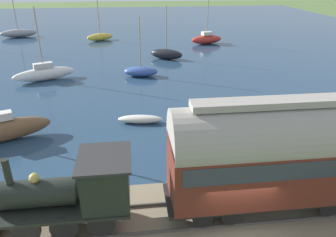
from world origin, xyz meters
TOP-DOWN VIEW (x-y plane):
  - ground_plane at (0.00, 0.00)m, footprint 200.00×200.00m
  - harbor_water at (43.17, 0.00)m, footprint 80.00×80.00m
  - rail_embankment at (0.61, 0.00)m, footprint 4.52×56.00m
  - steam_locomotive at (0.61, 5.68)m, footprint 2.14×5.19m
  - passenger_coach at (0.61, -1.71)m, footprint 2.35×8.46m
  - sailboat_gray at (42.68, 19.80)m, footprint 2.51×5.30m
  - sailboat_black at (27.07, -0.58)m, footprint 2.93×3.97m
  - sailboat_white at (20.71, 11.36)m, footprint 3.10×5.44m
  - sailboat_yellow at (38.64, 7.55)m, footprint 2.62×3.91m
  - sailboat_blue at (20.90, 2.57)m, footprint 1.90×3.38m
  - sailboat_red at (34.63, -6.96)m, footprint 2.46×4.59m
  - rowboat_off_pier at (10.52, 3.07)m, footprint 1.19×3.05m
  - rowboat_near_shore at (4.88, 5.83)m, footprint 2.19×2.09m
  - rowboat_far_out at (10.32, -3.95)m, footprint 1.93×2.85m

SIDE VIEW (x-z plane):
  - ground_plane at x=0.00m, z-range 0.00..0.00m
  - harbor_water at x=43.17m, z-range 0.00..0.01m
  - rowboat_far_out at x=10.32m, z-range 0.01..0.32m
  - rowboat_near_shore at x=4.88m, z-range 0.01..0.41m
  - rowboat_off_pier at x=10.52m, z-range 0.01..0.53m
  - rail_embankment at x=0.61m, z-range -0.06..0.63m
  - sailboat_blue at x=20.90m, z-range -2.25..3.25m
  - sailboat_yellow at x=38.64m, z-range -2.97..4.10m
  - sailboat_black at x=27.07m, z-range -2.31..3.50m
  - sailboat_gray at x=42.68m, z-range -3.39..4.63m
  - sailboat_red at x=34.63m, z-range -2.48..3.81m
  - sailboat_white at x=20.71m, z-range -2.56..3.90m
  - steam_locomotive at x=0.61m, z-range 0.78..3.68m
  - passenger_coach at x=0.61m, z-range 0.92..5.53m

